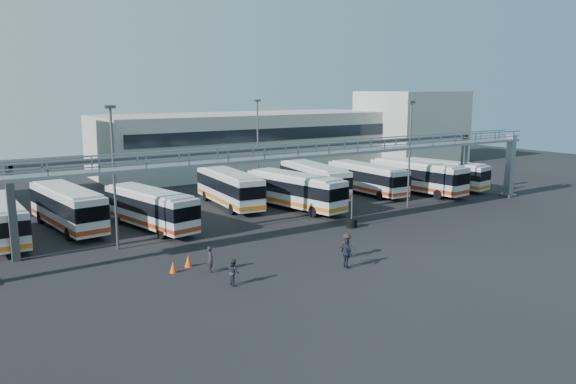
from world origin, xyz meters
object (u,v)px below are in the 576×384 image
light_pole_mid (410,148)px  cone_left (188,261)px  bus_4 (229,187)px  light_pole_left (114,170)px  bus_9 (443,173)px  pedestrian_d (347,253)px  bus_2 (150,207)px  cone_right (173,267)px  light_pole_back (258,141)px  bus_7 (367,178)px  bus_1 (67,206)px  bus_8 (417,176)px  pedestrian_b (234,272)px  bus_0 (1,219)px  tire_stack (352,222)px  pedestrian_a (210,259)px  pedestrian_c (347,246)px  bus_6 (314,179)px  bus_5 (295,190)px

light_pole_mid → cone_left: (-25.44, -5.52, -5.33)m
bus_4 → light_pole_left: bearing=-140.8°
bus_9 → pedestrian_d: 32.48m
cone_left → bus_2: bearing=82.0°
cone_left → cone_right: size_ratio=1.11×
light_pole_back → bus_7: (9.26, -7.62, -3.92)m
bus_1 → bus_9: size_ratio=1.08×
bus_8 → pedestrian_b: bus_8 is taller
bus_0 → cone_left: (9.18, -13.23, -1.38)m
light_pole_left → light_pole_back: bearing=35.0°
pedestrian_b → tire_stack: 16.30m
light_pole_back → pedestrian_a: 28.32m
tire_stack → pedestrian_c: bearing=-132.2°
bus_6 → bus_7: bearing=-9.9°
bus_1 → bus_4: (15.27, 0.82, 0.00)m
pedestrian_b → light_pole_mid: bearing=-61.4°
pedestrian_d → tire_stack: 10.88m
bus_0 → cone_right: (7.89, -13.81, -1.42)m
cone_right → tire_stack: (16.85, 2.82, 0.08)m
bus_8 → bus_9: bearing=-0.5°
bus_6 → pedestrian_b: 28.04m
pedestrian_a → bus_2: bearing=6.9°
bus_4 → bus_8: bearing=-8.2°
bus_4 → pedestrian_a: (-10.46, -17.26, -1.09)m
bus_8 → tire_stack: bus_8 is taller
bus_4 → bus_9: bus_4 is taller
pedestrian_a → light_pole_mid: bearing=-62.9°
bus_1 → light_pole_mid: bearing=-22.8°
light_pole_mid → bus_5: size_ratio=0.88×
bus_1 → cone_left: size_ratio=14.53×
bus_9 → tire_stack: (-20.69, -8.43, -1.32)m
bus_0 → pedestrian_d: 25.91m
bus_6 → bus_1: bearing=-170.9°
light_pole_left → pedestrian_c: light_pole_left is taller
pedestrian_d → cone_left: 10.20m
bus_5 → bus_8: bus_8 is taller
bus_8 → bus_9: bus_8 is taller
bus_4 → bus_6: 9.79m
bus_2 → bus_9: bearing=-11.2°
bus_6 → cone_right: size_ratio=16.32×
light_pole_mid → tire_stack: light_pole_mid is taller
pedestrian_d → bus_0: bearing=49.2°
bus_1 → tire_stack: 23.31m
bus_0 → bus_6: 30.15m
pedestrian_c → bus_5: bearing=-47.6°
light_pole_left → bus_5: bearing=13.0°
bus_1 → pedestrian_b: (4.91, -19.30, -1.14)m
bus_6 → pedestrian_b: (-20.12, -19.49, -1.15)m
bus_7 → bus_4: bearing=171.5°
light_pole_left → bus_2: light_pole_left is taller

